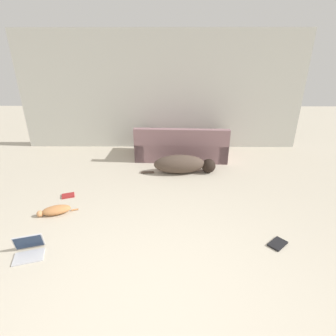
% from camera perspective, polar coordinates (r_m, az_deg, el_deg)
% --- Properties ---
extents(ground_plane, '(20.00, 20.00, 0.00)m').
position_cam_1_polar(ground_plane, '(2.75, -4.94, -28.63)').
color(ground_plane, '#BCB29E').
extents(wall_back, '(6.59, 0.06, 2.66)m').
position_cam_1_polar(wall_back, '(6.33, -1.54, 16.21)').
color(wall_back, beige).
rests_on(wall_back, ground_plane).
extents(couch, '(2.01, 1.00, 0.74)m').
position_cam_1_polar(couch, '(5.88, 2.88, 4.71)').
color(couch, gray).
rests_on(couch, ground_plane).
extents(dog, '(1.46, 0.41, 0.37)m').
position_cam_1_polar(dog, '(5.10, 3.34, 0.80)').
color(dog, '#4C3D33').
rests_on(dog, ground_plane).
extents(cat, '(0.56, 0.32, 0.12)m').
position_cam_1_polar(cat, '(4.21, -23.32, -8.45)').
color(cat, '#BC7A47').
rests_on(cat, ground_plane).
extents(laptop_open, '(0.39, 0.37, 0.23)m').
position_cam_1_polar(laptop_open, '(3.60, -28.05, -15.12)').
color(laptop_open, '#B7B7BC').
rests_on(laptop_open, ground_plane).
extents(book_red, '(0.24, 0.21, 0.02)m').
position_cam_1_polar(book_red, '(4.64, -20.92, -5.63)').
color(book_red, maroon).
rests_on(book_red, ground_plane).
extents(book_black, '(0.28, 0.27, 0.02)m').
position_cam_1_polar(book_black, '(3.62, 22.75, -14.96)').
color(book_black, black).
rests_on(book_black, ground_plane).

